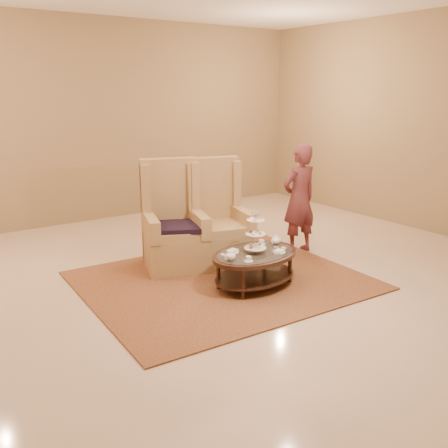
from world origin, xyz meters
TOP-DOWN VIEW (x-y plane):
  - ground at (0.00, 0.00)m, footprint 8.00×8.00m
  - ceiling at (0.00, 0.00)m, footprint 8.00×8.00m
  - wall_back at (0.00, 4.00)m, footprint 8.00×0.04m
  - wall_right at (4.00, 0.00)m, footprint 0.04×8.00m
  - rug at (-0.08, 0.21)m, footprint 3.37×2.84m
  - tea_table at (0.14, -0.15)m, footprint 1.25×0.94m
  - armchair_left at (-0.30, 1.02)m, footprint 0.97×0.99m
  - armchair_right at (0.30, 0.89)m, footprint 0.92×0.94m
  - person at (1.48, 0.55)m, footprint 0.58×0.39m

SIDE VIEW (x-z plane):
  - ground at x=0.00m, z-range 0.00..0.00m
  - ceiling at x=0.00m, z-range -0.01..0.01m
  - rug at x=-0.08m, z-range 0.00..0.02m
  - tea_table at x=0.14m, z-range -0.13..0.83m
  - armchair_right at x=0.30m, z-range -0.23..1.17m
  - armchair_left at x=-0.30m, z-range -0.23..1.19m
  - person at x=1.48m, z-range 0.00..1.56m
  - wall_back at x=0.00m, z-range 0.00..3.50m
  - wall_right at x=4.00m, z-range 0.00..3.50m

